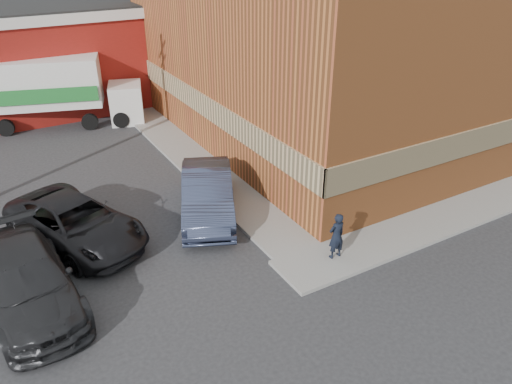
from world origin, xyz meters
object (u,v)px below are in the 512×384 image
brick_building (331,33)px  sedan (207,194)px  suv_a (76,223)px  box_truck (59,87)px  suv_b (27,281)px  man (336,236)px

brick_building → sedan: size_ratio=3.63×
suv_a → box_truck: bearing=58.6°
suv_b → man: bearing=-21.4°
sedan → suv_b: bearing=-138.5°
sedan → suv_a: size_ratio=0.94×
brick_building → suv_b: 17.66m
brick_building → man: (-7.09, -9.84, -3.79)m
brick_building → man: brick_building is taller
man → box_truck: size_ratio=0.21×
brick_building → suv_a: (-13.78, -4.79, -3.94)m
suv_b → box_truck: size_ratio=0.72×
man → sedan: size_ratio=0.31×
brick_building → sedan: (-9.30, -5.29, -3.86)m
sedan → box_truck: (-2.54, 12.08, 1.21)m
suv_a → suv_b: (-1.82, -2.51, 0.03)m
sedan → box_truck: bearing=125.7°
sedan → brick_building: bearing=53.5°
man → box_truck: 17.34m
man → suv_b: man is taller
sedan → suv_a: (-4.49, 0.50, -0.08)m
man → suv_a: size_ratio=0.29×
brick_building → box_truck: size_ratio=2.45×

